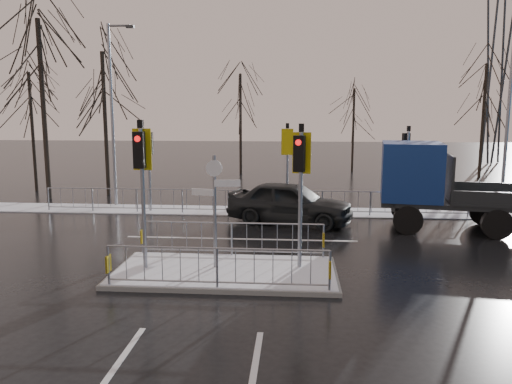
# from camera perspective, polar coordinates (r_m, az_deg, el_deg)

# --- Properties ---
(ground) EXTENTS (120.00, 120.00, 0.00)m
(ground) POSITION_cam_1_polar(r_m,az_deg,el_deg) (13.70, -3.52, -9.39)
(ground) COLOR black
(ground) RESTS_ON ground
(snow_verge) EXTENTS (30.00, 2.00, 0.04)m
(snow_verge) POSITION_cam_1_polar(r_m,az_deg,el_deg) (21.97, -0.39, -2.19)
(snow_verge) COLOR white
(snow_verge) RESTS_ON ground
(lane_markings) EXTENTS (8.00, 11.38, 0.01)m
(lane_markings) POSITION_cam_1_polar(r_m,az_deg,el_deg) (13.39, -3.73, -9.83)
(lane_markings) COLOR silver
(lane_markings) RESTS_ON ground
(traffic_island) EXTENTS (6.00, 3.04, 4.15)m
(traffic_island) POSITION_cam_1_polar(r_m,az_deg,el_deg) (13.59, -3.58, -7.82)
(traffic_island) COLOR slate
(traffic_island) RESTS_ON ground
(far_kerb_fixtures) EXTENTS (18.00, 0.65, 3.83)m
(far_kerb_fixtures) POSITION_cam_1_polar(r_m,az_deg,el_deg) (21.27, 0.28, 0.17)
(far_kerb_fixtures) COLOR gray
(far_kerb_fixtures) RESTS_ON ground
(car_far_lane) EXTENTS (5.24, 3.26, 1.66)m
(car_far_lane) POSITION_cam_1_polar(r_m,az_deg,el_deg) (19.56, 3.93, -1.21)
(car_far_lane) COLOR black
(car_far_lane) RESTS_ON ground
(flatbed_truck) EXTENTS (7.26, 3.54, 3.23)m
(flatbed_truck) POSITION_cam_1_polar(r_m,az_deg,el_deg) (19.65, 20.12, 0.90)
(flatbed_truck) COLOR black
(flatbed_truck) RESTS_ON ground
(tree_near_a) EXTENTS (4.75, 4.75, 8.97)m
(tree_near_a) POSITION_cam_1_polar(r_m,az_deg,el_deg) (26.92, -23.34, 12.21)
(tree_near_a) COLOR black
(tree_near_a) RESTS_ON ground
(tree_near_b) EXTENTS (4.00, 4.00, 7.55)m
(tree_near_b) POSITION_cam_1_polar(r_m,az_deg,el_deg) (27.21, -16.98, 10.48)
(tree_near_b) COLOR black
(tree_near_b) RESTS_ON ground
(tree_near_c) EXTENTS (3.50, 3.50, 6.61)m
(tree_near_c) POSITION_cam_1_polar(r_m,az_deg,el_deg) (30.01, -24.33, 8.68)
(tree_near_c) COLOR black
(tree_near_c) RESTS_ON ground
(tree_far_a) EXTENTS (3.75, 3.75, 7.08)m
(tree_far_a) POSITION_cam_1_polar(r_m,az_deg,el_deg) (35.07, -1.79, 9.98)
(tree_far_a) COLOR black
(tree_far_a) RESTS_ON ground
(tree_far_b) EXTENTS (3.25, 3.25, 6.14)m
(tree_far_b) POSITION_cam_1_polar(r_m,az_deg,el_deg) (37.08, 11.10, 8.78)
(tree_far_b) COLOR black
(tree_far_b) RESTS_ON ground
(tree_far_c) EXTENTS (4.00, 4.00, 7.55)m
(tree_far_c) POSITION_cam_1_polar(r_m,az_deg,el_deg) (35.97, 24.65, 9.65)
(tree_far_c) COLOR black
(tree_far_c) RESTS_ON ground
(street_lamp_right) EXTENTS (1.25, 0.18, 8.00)m
(street_lamp_right) POSITION_cam_1_polar(r_m,az_deg,el_deg) (23.06, 27.06, 8.29)
(street_lamp_right) COLOR gray
(street_lamp_right) RESTS_ON ground
(street_lamp_left) EXTENTS (1.25, 0.18, 8.20)m
(street_lamp_left) POSITION_cam_1_polar(r_m,az_deg,el_deg) (23.84, -16.00, 9.18)
(street_lamp_left) COLOR gray
(street_lamp_left) RESTS_ON ground
(pylon_wires) EXTENTS (70.00, 2.38, 19.97)m
(pylon_wires) POSITION_cam_1_polar(r_m,az_deg,el_deg) (45.89, 24.72, 16.78)
(pylon_wires) COLOR #2D3033
(pylon_wires) RESTS_ON ground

